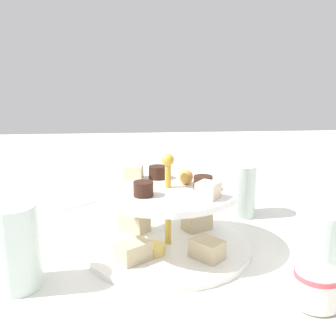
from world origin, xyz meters
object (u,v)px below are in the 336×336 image
(water_glass_tall_right, at_px, (15,247))
(water_glass_short_left, at_px, (320,238))
(butter_knife_left, at_px, (86,203))
(teacup_with_saucer, at_px, (317,290))
(tiered_serving_stand, at_px, (168,222))
(water_glass_mid_back, at_px, (241,190))

(water_glass_tall_right, relative_size, water_glass_short_left, 1.46)
(butter_knife_left, bearing_deg, teacup_with_saucer, 89.69)
(tiered_serving_stand, relative_size, water_glass_tall_right, 2.30)
(tiered_serving_stand, xyz_separation_m, water_glass_short_left, (0.06, 0.23, -0.01))
(teacup_with_saucer, bearing_deg, butter_knife_left, -141.32)
(tiered_serving_stand, distance_m, water_glass_short_left, 0.24)
(tiered_serving_stand, xyz_separation_m, butter_knife_left, (-0.24, -0.16, -0.05))
(water_glass_short_left, xyz_separation_m, teacup_with_saucer, (0.12, -0.06, -0.02))
(teacup_with_saucer, bearing_deg, tiered_serving_stand, -136.42)
(water_glass_short_left, bearing_deg, butter_knife_left, -127.47)
(water_glass_tall_right, height_order, water_glass_short_left, water_glass_tall_right)
(tiered_serving_stand, relative_size, water_glass_short_left, 3.36)
(butter_knife_left, height_order, water_glass_mid_back, water_glass_mid_back)
(teacup_with_saucer, relative_size, butter_knife_left, 0.53)
(tiered_serving_stand, bearing_deg, water_glass_short_left, 74.62)
(teacup_with_saucer, xyz_separation_m, water_glass_mid_back, (-0.32, -0.01, 0.03))
(water_glass_short_left, distance_m, teacup_with_saucer, 0.13)
(tiered_serving_stand, distance_m, water_glass_tall_right, 0.24)
(water_glass_short_left, height_order, teacup_with_saucer, water_glass_short_left)
(water_glass_tall_right, xyz_separation_m, butter_knife_left, (-0.34, 0.05, -0.06))
(teacup_with_saucer, bearing_deg, water_glass_short_left, 154.08)
(water_glass_tall_right, height_order, teacup_with_saucer, water_glass_tall_right)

